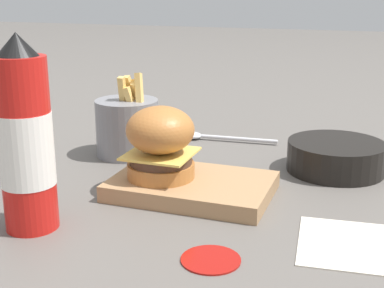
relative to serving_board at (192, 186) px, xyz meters
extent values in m
plane|color=#5B5651|center=(0.04, -0.02, -0.01)|extent=(6.00, 6.00, 0.00)
cube|color=#A37A51|center=(0.00, 0.00, 0.00)|extent=(0.22, 0.14, 0.02)
cylinder|color=#AD6B33|center=(-0.04, -0.01, 0.02)|extent=(0.09, 0.09, 0.02)
cylinder|color=#4C3323|center=(-0.04, -0.01, 0.04)|extent=(0.09, 0.09, 0.01)
cube|color=#EAC656|center=(-0.04, -0.01, 0.05)|extent=(0.09, 0.09, 0.00)
ellipsoid|color=#AD6B33|center=(-0.04, -0.01, 0.08)|extent=(0.09, 0.09, 0.06)
cylinder|color=red|center=(-0.14, -0.16, 0.09)|extent=(0.06, 0.06, 0.20)
cylinder|color=white|center=(-0.14, -0.16, 0.09)|extent=(0.06, 0.06, 0.09)
cone|color=black|center=(-0.14, -0.16, 0.21)|extent=(0.05, 0.05, 0.03)
cylinder|color=slate|center=(-0.16, 0.13, 0.04)|extent=(0.11, 0.11, 0.10)
cube|color=#E5B760|center=(-0.17, 0.13, 0.08)|extent=(0.02, 0.01, 0.08)
cube|color=#E5B760|center=(-0.15, 0.15, 0.08)|extent=(0.02, 0.03, 0.07)
cube|color=#E5B760|center=(-0.14, 0.13, 0.09)|extent=(0.03, 0.03, 0.08)
cube|color=#E5B760|center=(-0.15, 0.15, 0.08)|extent=(0.02, 0.02, 0.07)
cube|color=#E5B760|center=(-0.15, 0.13, 0.08)|extent=(0.03, 0.02, 0.06)
cube|color=#E5B760|center=(-0.16, 0.15, 0.09)|extent=(0.02, 0.04, 0.08)
cube|color=#E5B760|center=(-0.17, 0.13, 0.09)|extent=(0.01, 0.03, 0.08)
cylinder|color=black|center=(0.18, 0.17, 0.01)|extent=(0.15, 0.15, 0.05)
cylinder|color=#CC4C33|center=(0.18, 0.17, 0.03)|extent=(0.12, 0.12, 0.01)
cylinder|color=silver|center=(0.00, 0.27, 0.00)|extent=(0.14, 0.02, 0.01)
ellipsoid|color=silver|center=(-0.10, 0.26, 0.00)|extent=(0.05, 0.04, 0.01)
cylinder|color=#9E140F|center=(0.08, -0.17, -0.01)|extent=(0.06, 0.06, 0.00)
cube|color=beige|center=(0.22, -0.08, -0.01)|extent=(0.14, 0.14, 0.00)
camera|label=1|loc=(0.23, -0.65, 0.27)|focal=50.00mm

